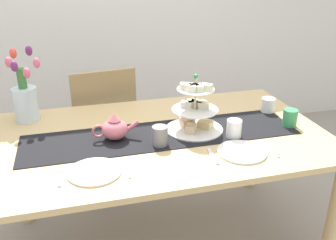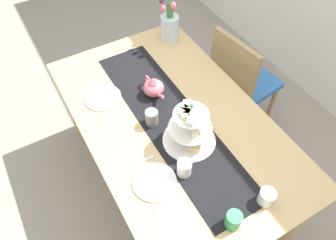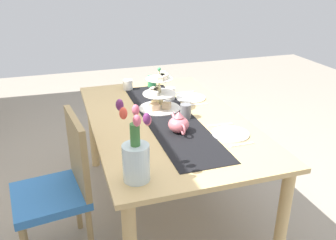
% 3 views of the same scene
% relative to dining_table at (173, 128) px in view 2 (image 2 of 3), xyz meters
% --- Properties ---
extents(ground_plane, '(8.00, 8.00, 0.00)m').
position_rel_dining_table_xyz_m(ground_plane, '(0.00, 0.00, -0.64)').
color(ground_plane, gray).
extents(dining_table, '(1.70, 1.02, 0.73)m').
position_rel_dining_table_xyz_m(dining_table, '(0.00, 0.00, 0.00)').
color(dining_table, tan).
rests_on(dining_table, ground_plane).
extents(chair_left, '(0.47, 0.47, 0.91)m').
position_rel_dining_table_xyz_m(chair_left, '(-0.24, 0.74, -0.14)').
color(chair_left, '#9C8254').
rests_on(chair_left, ground_plane).
extents(table_runner, '(1.40, 0.34, 0.00)m').
position_rel_dining_table_xyz_m(table_runner, '(0.00, -0.01, 0.09)').
color(table_runner, black).
rests_on(table_runner, dining_table).
extents(tiered_cake_stand, '(0.30, 0.30, 0.30)m').
position_rel_dining_table_xyz_m(tiered_cake_stand, '(0.18, 0.00, 0.20)').
color(tiered_cake_stand, beige).
rests_on(tiered_cake_stand, table_runner).
extents(teapot, '(0.24, 0.13, 0.14)m').
position_rel_dining_table_xyz_m(teapot, '(-0.24, 0.00, 0.15)').
color(teapot, '#D66B75').
rests_on(teapot, table_runner).
extents(tulip_vase, '(0.18, 0.16, 0.40)m').
position_rel_dining_table_xyz_m(tulip_vase, '(-0.67, 0.37, 0.22)').
color(tulip_vase, silver).
rests_on(tulip_vase, dining_table).
extents(cream_jug, '(0.08, 0.08, 0.08)m').
position_rel_dining_table_xyz_m(cream_jug, '(0.68, 0.13, 0.13)').
color(cream_jug, white).
rests_on(cream_jug, dining_table).
extents(dinner_plate_left, '(0.23, 0.23, 0.01)m').
position_rel_dining_table_xyz_m(dinner_plate_left, '(-0.36, -0.29, 0.10)').
color(dinner_plate_left, white).
rests_on(dinner_plate_left, dining_table).
extents(fork_left, '(0.02, 0.15, 0.01)m').
position_rel_dining_table_xyz_m(fork_left, '(-0.51, -0.29, 0.09)').
color(fork_left, silver).
rests_on(fork_left, dining_table).
extents(knife_left, '(0.03, 0.17, 0.01)m').
position_rel_dining_table_xyz_m(knife_left, '(-0.22, -0.29, 0.09)').
color(knife_left, silver).
rests_on(knife_left, dining_table).
extents(dinner_plate_right, '(0.23, 0.23, 0.01)m').
position_rel_dining_table_xyz_m(dinner_plate_right, '(0.32, -0.29, 0.10)').
color(dinner_plate_right, white).
rests_on(dinner_plate_right, dining_table).
extents(fork_right, '(0.03, 0.15, 0.01)m').
position_rel_dining_table_xyz_m(fork_right, '(0.17, -0.29, 0.09)').
color(fork_right, silver).
rests_on(fork_right, dining_table).
extents(knife_right, '(0.02, 0.17, 0.01)m').
position_rel_dining_table_xyz_m(knife_right, '(0.46, -0.29, 0.09)').
color(knife_right, silver).
rests_on(knife_right, dining_table).
extents(mug_grey, '(0.08, 0.08, 0.09)m').
position_rel_dining_table_xyz_m(mug_grey, '(-0.03, -0.12, 0.14)').
color(mug_grey, slate).
rests_on(mug_grey, table_runner).
extents(mug_white_text, '(0.08, 0.08, 0.09)m').
position_rel_dining_table_xyz_m(mug_white_text, '(0.34, -0.13, 0.14)').
color(mug_white_text, white).
rests_on(mug_white_text, dining_table).
extents(mug_orange, '(0.08, 0.08, 0.09)m').
position_rel_dining_table_xyz_m(mug_orange, '(0.69, -0.08, 0.14)').
color(mug_orange, '#389356').
rests_on(mug_orange, dining_table).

